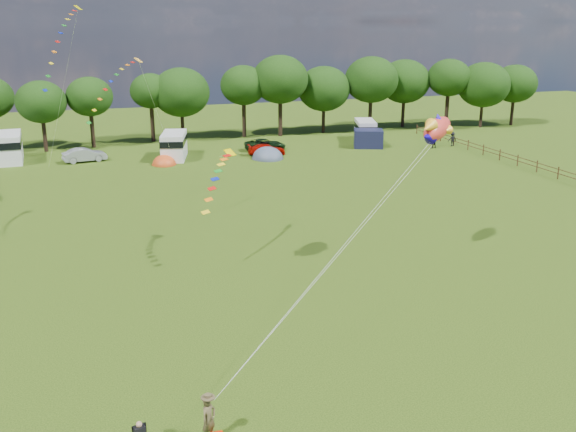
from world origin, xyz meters
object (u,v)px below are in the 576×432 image
object	(u,v)px
tent_greyblue	(268,158)
tent_orange	(164,165)
car_c	(267,150)
car_d	(265,145)
campervan_d	(365,130)
walker_a	(433,140)
campervan_b	(9,146)
car_b	(85,155)
fish_kite	(435,130)
campervan_c	(174,145)
kite_flyer	(209,419)
walker_b	(452,139)

from	to	relation	value
tent_greyblue	tent_orange	bearing A→B (deg)	178.19
car_c	car_d	world-z (taller)	car_d
tent_orange	tent_greyblue	xyz separation A→B (m)	(11.10, -0.35, -0.00)
campervan_d	tent_greyblue	bearing A→B (deg)	131.75
walker_a	campervan_b	bearing A→B (deg)	-18.16
car_b	fish_kite	distance (m)	42.75
campervan_c	tent_orange	world-z (taller)	campervan_c
tent_orange	campervan_b	bearing A→B (deg)	156.35
campervan_d	tent_orange	xyz separation A→B (m)	(-25.67, -6.24, -1.36)
car_c	campervan_d	size ratio (longest dim) A/B	0.71
kite_flyer	car_d	bearing A→B (deg)	35.48
campervan_b	kite_flyer	xyz separation A→B (m)	(10.74, -53.36, -0.76)
tent_greyblue	kite_flyer	size ratio (longest dim) A/B	2.21
kite_flyer	tent_orange	bearing A→B (deg)	48.06
car_b	walker_a	bearing A→B (deg)	-107.50
car_b	campervan_b	distance (m)	8.06
campervan_c	walker_b	xyz separation A→B (m)	(32.57, -3.11, -0.66)
tent_orange	kite_flyer	size ratio (longest dim) A/B	1.61
fish_kite	walker_a	world-z (taller)	fish_kite
car_c	walker_b	bearing A→B (deg)	-90.23
car_c	walker_b	distance (m)	22.61
car_c	walker_a	world-z (taller)	walker_a
campervan_c	tent_greyblue	xyz separation A→B (m)	(9.57, -3.31, -1.48)
car_b	car_c	world-z (taller)	car_b
car_d	fish_kite	world-z (taller)	fish_kite
tent_orange	walker_a	size ratio (longest dim) A/B	1.43
campervan_c	car_d	bearing A→B (deg)	-69.27
campervan_c	kite_flyer	xyz separation A→B (m)	(-6.13, -49.60, -0.64)
walker_b	fish_kite	bearing A→B (deg)	56.63
car_b	car_d	world-z (taller)	car_b
kite_flyer	car_b	bearing A→B (deg)	57.29
walker_a	car_c	bearing A→B (deg)	-15.62
fish_kite	car_b	bearing A→B (deg)	80.72
car_b	tent_greyblue	distance (m)	19.41
campervan_c	fish_kite	size ratio (longest dim) A/B	1.81
campervan_b	walker_a	xyz separation A→B (m)	(46.53, -7.31, -0.65)
car_d	walker_b	bearing A→B (deg)	-96.40
car_b	campervan_b	size ratio (longest dim) A/B	0.67
car_b	walker_a	world-z (taller)	walker_a
car_b	tent_greyblue	world-z (taller)	car_b
car_c	kite_flyer	world-z (taller)	kite_flyer
car_b	walker_a	size ratio (longest dim) A/B	2.15
campervan_b	campervan_c	size ratio (longest dim) A/B	1.02
car_b	kite_flyer	distance (m)	50.81
campervan_b	fish_kite	size ratio (longest dim) A/B	1.85
tent_orange	tent_greyblue	size ratio (longest dim) A/B	0.73
car_c	campervan_c	world-z (taller)	campervan_c
campervan_d	campervan_c	bearing A→B (deg)	115.16
kite_flyer	walker_a	xyz separation A→B (m)	(35.79, 46.05, 0.11)
campervan_c	fish_kite	world-z (taller)	fish_kite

